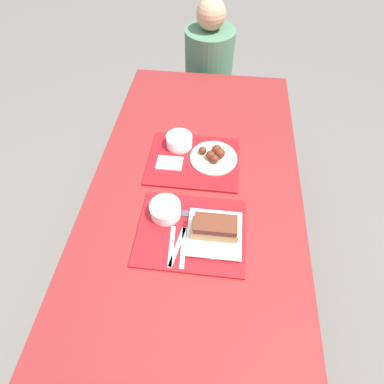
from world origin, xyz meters
name	(u,v)px	position (x,y,z in m)	size (l,w,h in m)	color
ground_plane	(194,263)	(0.00, 0.00, 0.00)	(12.00, 12.00, 0.00)	#605B56
picnic_table	(194,204)	(0.00, 0.00, 0.65)	(0.92, 1.86, 0.73)	maroon
picnic_bench_far	(210,102)	(0.00, 1.15, 0.36)	(0.88, 0.28, 0.43)	maroon
tray_near	(191,232)	(0.01, -0.19, 0.73)	(0.42, 0.34, 0.01)	#B21419
tray_far	(194,161)	(-0.02, 0.18, 0.73)	(0.42, 0.34, 0.01)	#B21419
bowl_coleslaw_near	(165,209)	(-0.10, -0.12, 0.77)	(0.12, 0.12, 0.06)	white
brisket_sandwich_plate	(215,230)	(0.10, -0.20, 0.78)	(0.21, 0.21, 0.09)	beige
plastic_fork_near	(177,247)	(-0.03, -0.27, 0.74)	(0.05, 0.17, 0.00)	white
plastic_knife_near	(183,247)	(-0.01, -0.27, 0.74)	(0.03, 0.17, 0.00)	white
plastic_spoon_near	(172,246)	(-0.06, -0.27, 0.74)	(0.03, 0.17, 0.00)	white
condiment_packet	(186,214)	(-0.02, -0.12, 0.74)	(0.04, 0.03, 0.01)	#3F3F47
bowl_coleslaw_far	(179,141)	(-0.10, 0.27, 0.77)	(0.12, 0.12, 0.06)	white
wings_plate_far	(214,155)	(0.07, 0.21, 0.76)	(0.22, 0.22, 0.06)	beige
napkin_far	(170,163)	(-0.13, 0.15, 0.74)	(0.12, 0.08, 0.01)	white
person_seated_across	(209,60)	(-0.02, 1.15, 0.70)	(0.32, 0.32, 0.64)	#477051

